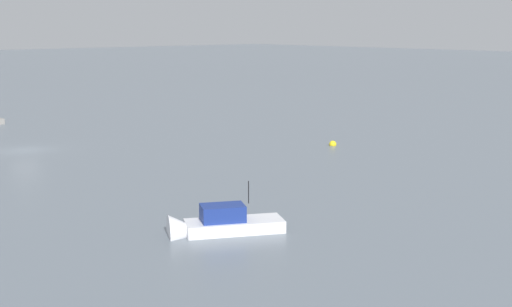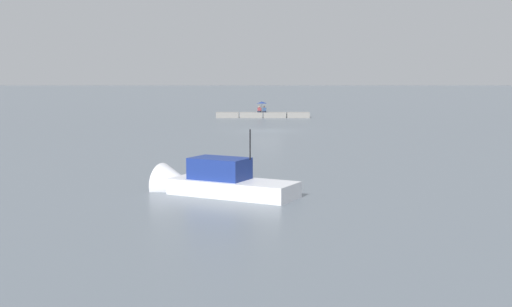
{
  "view_description": "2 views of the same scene",
  "coord_description": "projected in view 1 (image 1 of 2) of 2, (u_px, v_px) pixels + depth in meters",
  "views": [
    {
      "loc": [
        24.89,
        57.99,
        10.69
      ],
      "look_at": [
        -7.2,
        22.03,
        1.86
      ],
      "focal_mm": 49.19,
      "sensor_mm": 36.0,
      "label": 1
    },
    {
      "loc": [
        1.44,
        56.77,
        4.79
      ],
      "look_at": [
        1.16,
        25.12,
        1.03
      ],
      "focal_mm": 46.48,
      "sensor_mm": 36.0,
      "label": 2
    }
  ],
  "objects": [
    {
      "name": "ground_plane",
      "position": [
        25.0,
        150.0,
        60.78
      ],
      "size": [
        500.0,
        500.0,
        0.0
      ],
      "primitive_type": "plane",
      "color": "slate"
    },
    {
      "name": "motorboat_white_mid",
      "position": [
        216.0,
        227.0,
        36.52
      ],
      "size": [
        6.19,
        4.46,
        3.38
      ],
      "rotation": [
        0.0,
        0.0,
        4.22
      ],
      "color": "silver",
      "rests_on": "ground_plane"
    },
    {
      "name": "mooring_buoy_far",
      "position": [
        333.0,
        144.0,
        63.23
      ],
      "size": [
        0.66,
        0.66,
        0.66
      ],
      "color": "yellow",
      "rests_on": "ground_plane"
    }
  ]
}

